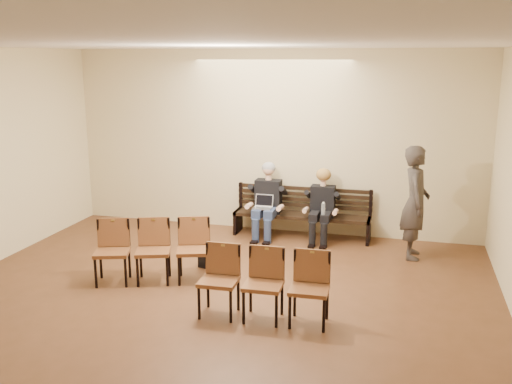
% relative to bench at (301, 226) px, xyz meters
% --- Properties ---
extents(ground, '(10.00, 10.00, 0.00)m').
position_rel_bench_xyz_m(ground, '(-0.67, -4.65, -0.23)').
color(ground, brown).
rests_on(ground, ground).
extents(room_walls, '(8.02, 10.01, 3.51)m').
position_rel_bench_xyz_m(room_walls, '(-0.67, -3.86, 2.31)').
color(room_walls, beige).
rests_on(room_walls, ground).
extents(bench, '(2.60, 0.90, 0.45)m').
position_rel_bench_xyz_m(bench, '(0.00, 0.00, 0.00)').
color(bench, black).
rests_on(bench, ground).
extents(seated_man, '(0.60, 0.83, 1.44)m').
position_rel_bench_xyz_m(seated_man, '(-0.64, -0.12, 0.49)').
color(seated_man, black).
rests_on(seated_man, ground).
extents(seated_woman, '(0.55, 0.76, 1.27)m').
position_rel_bench_xyz_m(seated_woman, '(0.40, -0.12, 0.41)').
color(seated_woman, black).
rests_on(seated_woman, ground).
extents(laptop, '(0.35, 0.28, 0.25)m').
position_rel_bench_xyz_m(laptop, '(-0.68, -0.33, 0.35)').
color(laptop, silver).
rests_on(laptop, bench).
extents(water_bottle, '(0.07, 0.07, 0.24)m').
position_rel_bench_xyz_m(water_bottle, '(0.47, -0.42, 0.34)').
color(water_bottle, silver).
rests_on(water_bottle, bench).
extents(bag, '(0.42, 0.33, 0.27)m').
position_rel_bench_xyz_m(bag, '(-1.12, -1.96, -0.09)').
color(bag, black).
rests_on(bag, ground).
extents(passerby, '(0.57, 0.84, 2.22)m').
position_rel_bench_xyz_m(passerby, '(2.04, -0.60, 0.88)').
color(passerby, '#36302C').
rests_on(passerby, ground).
extents(chair_row_front, '(1.81, 1.06, 0.96)m').
position_rel_bench_xyz_m(chair_row_front, '(-1.76, -2.77, 0.26)').
color(chair_row_front, brown).
rests_on(chair_row_front, ground).
extents(chair_row_back, '(1.71, 0.57, 0.94)m').
position_rel_bench_xyz_m(chair_row_back, '(0.17, -3.58, 0.25)').
color(chair_row_back, brown).
rests_on(chair_row_back, ground).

